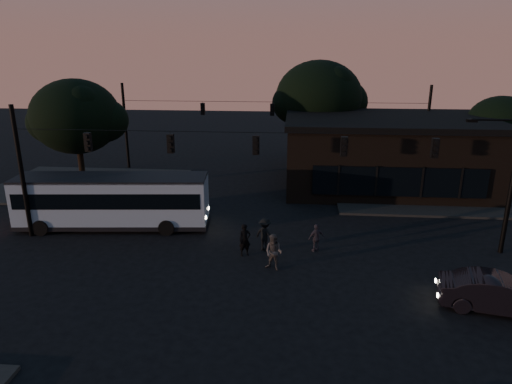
# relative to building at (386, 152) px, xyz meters

# --- Properties ---
(ground) EXTENTS (120.00, 120.00, 0.00)m
(ground) POSITION_rel_building_xyz_m (-9.00, -15.97, -2.71)
(ground) COLOR black
(ground) RESTS_ON ground
(sidewalk_far_right) EXTENTS (14.00, 10.00, 0.15)m
(sidewalk_far_right) POSITION_rel_building_xyz_m (3.00, -1.97, -2.63)
(sidewalk_far_right) COLOR black
(sidewalk_far_right) RESTS_ON ground
(sidewalk_far_left) EXTENTS (14.00, 10.00, 0.15)m
(sidewalk_far_left) POSITION_rel_building_xyz_m (-23.00, -1.97, -2.63)
(sidewalk_far_left) COLOR black
(sidewalk_far_left) RESTS_ON ground
(building) EXTENTS (15.40, 10.41, 5.40)m
(building) POSITION_rel_building_xyz_m (0.00, 0.00, 0.00)
(building) COLOR black
(building) RESTS_ON ground
(tree_behind) EXTENTS (7.60, 7.60, 9.43)m
(tree_behind) POSITION_rel_building_xyz_m (-5.00, 6.03, 3.48)
(tree_behind) COLOR black
(tree_behind) RESTS_ON ground
(tree_right) EXTENTS (5.20, 5.20, 6.86)m
(tree_right) POSITION_rel_building_xyz_m (9.00, 2.03, 1.93)
(tree_right) COLOR black
(tree_right) RESTS_ON ground
(tree_left) EXTENTS (6.40, 6.40, 8.30)m
(tree_left) POSITION_rel_building_xyz_m (-23.00, -2.97, 2.86)
(tree_left) COLOR black
(tree_left) RESTS_ON ground
(signal_rig_near) EXTENTS (26.24, 0.30, 7.50)m
(signal_rig_near) POSITION_rel_building_xyz_m (-9.00, -11.97, 1.74)
(signal_rig_near) COLOR black
(signal_rig_near) RESTS_ON ground
(signal_rig_far) EXTENTS (26.24, 0.30, 7.50)m
(signal_rig_far) POSITION_rel_building_xyz_m (-9.00, 4.03, 1.50)
(signal_rig_far) COLOR black
(signal_rig_far) RESTS_ON ground
(bus) EXTENTS (11.45, 3.58, 3.17)m
(bus) POSITION_rel_building_xyz_m (-17.70, -10.25, -0.93)
(bus) COLOR #8C9EB2
(bus) RESTS_ON ground
(car) EXTENTS (4.84, 2.55, 1.52)m
(car) POSITION_rel_building_xyz_m (1.44, -17.82, -1.95)
(car) COLOR black
(car) RESTS_ON ground
(pedestrian_a) EXTENTS (0.75, 0.65, 1.73)m
(pedestrian_a) POSITION_rel_building_xyz_m (-9.45, -13.50, -1.84)
(pedestrian_a) COLOR black
(pedestrian_a) RESTS_ON ground
(pedestrian_b) EXTENTS (1.08, 0.97, 1.82)m
(pedestrian_b) POSITION_rel_building_xyz_m (-7.88, -14.95, -1.80)
(pedestrian_b) COLOR #403B3A
(pedestrian_b) RESTS_ON ground
(pedestrian_c) EXTENTS (0.97, 0.73, 1.53)m
(pedestrian_c) POSITION_rel_building_xyz_m (-5.74, -12.67, -1.94)
(pedestrian_c) COLOR #2F2A33
(pedestrian_c) RESTS_ON ground
(pedestrian_d) EXTENTS (1.34, 1.20, 1.81)m
(pedestrian_d) POSITION_rel_building_xyz_m (-8.45, -12.77, -1.80)
(pedestrian_d) COLOR black
(pedestrian_d) RESTS_ON ground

